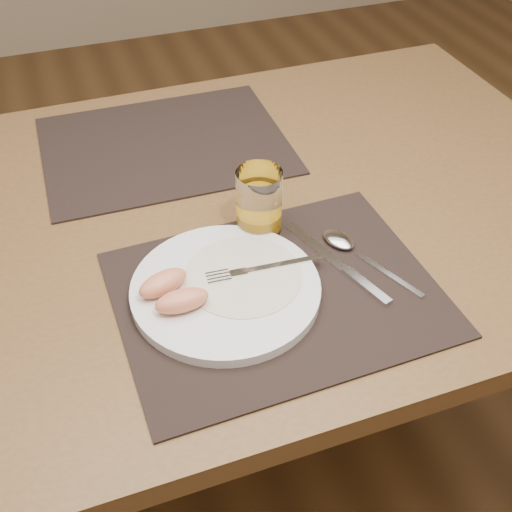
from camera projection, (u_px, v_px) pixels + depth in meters
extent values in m
plane|color=brown|center=(227.00, 453.00, 1.57)|extent=(5.00, 5.00, 0.00)
cube|color=brown|center=(214.00, 219.00, 1.08)|extent=(1.40, 0.90, 0.04)
cylinder|color=brown|center=(398.00, 199.00, 1.74)|extent=(0.06, 0.06, 0.71)
cube|color=black|center=(277.00, 293.00, 0.92)|extent=(0.46, 0.36, 0.00)
cube|color=black|center=(165.00, 145.00, 1.21)|extent=(0.46, 0.36, 0.00)
cylinder|color=white|center=(226.00, 289.00, 0.91)|extent=(0.27, 0.27, 0.02)
cylinder|color=white|center=(243.00, 275.00, 0.92)|extent=(0.17, 0.17, 0.00)
cube|color=silver|center=(285.00, 264.00, 0.93)|extent=(0.12, 0.02, 0.00)
cube|color=silver|center=(239.00, 273.00, 0.92)|extent=(0.03, 0.02, 0.00)
cube|color=silver|center=(218.00, 277.00, 0.91)|extent=(0.04, 0.03, 0.00)
cube|color=silver|center=(316.00, 247.00, 0.99)|extent=(0.05, 0.13, 0.00)
cube|color=silver|center=(366.00, 286.00, 0.92)|extent=(0.04, 0.09, 0.01)
cube|color=silver|center=(389.00, 274.00, 0.94)|extent=(0.06, 0.12, 0.00)
ellipsoid|color=silver|center=(339.00, 239.00, 0.99)|extent=(0.05, 0.07, 0.01)
cylinder|color=white|center=(259.00, 202.00, 0.99)|extent=(0.07, 0.07, 0.11)
cylinder|color=#F9A315|center=(259.00, 220.00, 1.01)|extent=(0.06, 0.06, 0.03)
ellipsoid|color=#E2865C|center=(182.00, 301.00, 0.86)|extent=(0.08, 0.04, 0.03)
ellipsoid|color=#E2865C|center=(163.00, 283.00, 0.89)|extent=(0.08, 0.06, 0.03)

